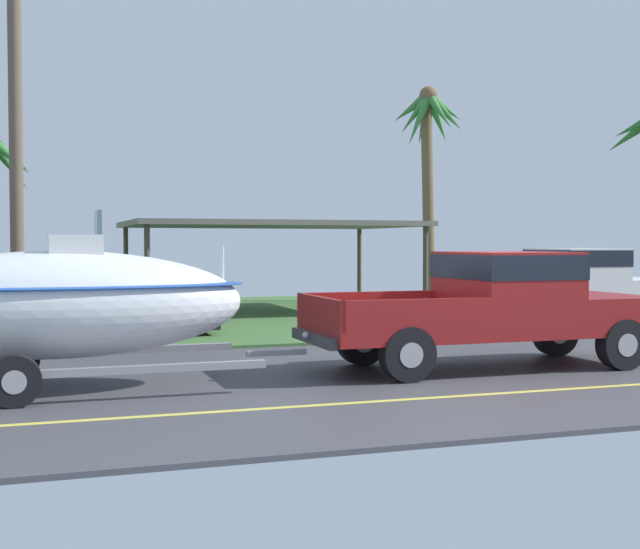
{
  "coord_description": "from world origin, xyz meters",
  "views": [
    {
      "loc": [
        -6.45,
        -11.58,
        1.99
      ],
      "look_at": [
        -2.13,
        1.13,
        1.49
      ],
      "focal_mm": 47.73,
      "sensor_mm": 36.0,
      "label": 1
    }
  ],
  "objects": [
    {
      "name": "pickup_truck_towing",
      "position": [
        0.72,
        0.35,
        1.03
      ],
      "size": [
        5.83,
        2.08,
        1.85
      ],
      "color": "maroon",
      "rests_on": "ground"
    },
    {
      "name": "carport_awning",
      "position": [
        -0.12,
        11.56,
        2.47
      ],
      "size": [
        7.9,
        5.37,
        2.58
      ],
      "color": "#4C4238",
      "rests_on": "ground"
    },
    {
      "name": "parked_sedan_near",
      "position": [
        -5.03,
        6.65,
        0.67
      ],
      "size": [
        4.44,
        1.9,
        1.38
      ],
      "color": "black",
      "rests_on": "ground"
    },
    {
      "name": "palm_tree_mid",
      "position": [
        6.26,
        14.44,
        5.49
      ],
      "size": [
        2.75,
        2.87,
        7.25
      ],
      "color": "brown",
      "rests_on": "ground"
    },
    {
      "name": "ground",
      "position": [
        0.0,
        8.38,
        -0.01
      ],
      "size": [
        36.0,
        22.0,
        0.11
      ],
      "color": "#424247"
    },
    {
      "name": "boat_on_trailer",
      "position": [
        -6.16,
        0.35,
        1.17
      ],
      "size": [
        6.35,
        2.39,
        2.43
      ],
      "color": "gray",
      "rests_on": "ground"
    },
    {
      "name": "parked_pickup_background",
      "position": [
        5.79,
        5.6,
        1.04
      ],
      "size": [
        5.8,
        2.05,
        1.86
      ],
      "color": "silver",
      "rests_on": "ground"
    },
    {
      "name": "utility_pole",
      "position": [
        -6.69,
        4.48,
        4.47
      ],
      "size": [
        0.24,
        1.8,
        8.62
      ],
      "color": "brown",
      "rests_on": "ground"
    }
  ]
}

